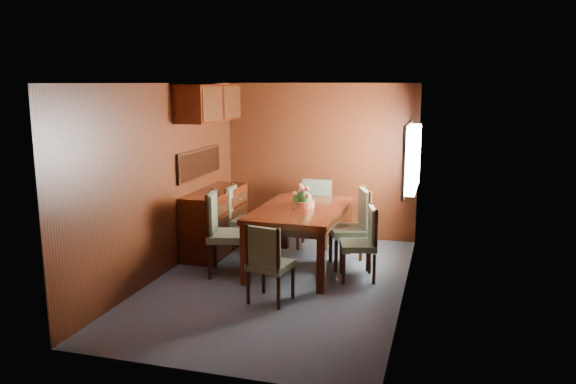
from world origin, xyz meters
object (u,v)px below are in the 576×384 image
(flower_centerpiece, at_px, (303,196))
(chair_right_near, at_px, (364,239))
(dining_table, at_px, (301,216))
(chair_head, at_px, (268,260))
(sideboard, at_px, (215,221))
(chair_left_near, at_px, (222,228))

(flower_centerpiece, bearing_deg, chair_right_near, -15.78)
(dining_table, distance_m, chair_right_near, 0.89)
(chair_head, bearing_deg, dining_table, 98.02)
(chair_right_near, distance_m, chair_head, 1.40)
(dining_table, relative_size, chair_right_near, 1.88)
(sideboard, distance_m, chair_right_near, 2.29)
(chair_left_near, bearing_deg, chair_head, 33.20)
(dining_table, xyz_separation_m, chair_right_near, (0.85, -0.19, -0.18))
(chair_left_near, relative_size, chair_right_near, 1.15)
(chair_left_near, height_order, chair_right_near, chair_left_near)
(chair_left_near, bearing_deg, sideboard, -166.55)
(chair_right_near, bearing_deg, flower_centerpiece, 58.55)
(dining_table, bearing_deg, chair_right_near, -11.84)
(chair_right_near, bearing_deg, sideboard, 59.76)
(dining_table, bearing_deg, sideboard, 165.41)
(dining_table, relative_size, flower_centerpiece, 5.74)
(sideboard, relative_size, dining_table, 0.80)
(chair_left_near, xyz_separation_m, flower_centerpiece, (0.93, 0.53, 0.37))
(dining_table, relative_size, chair_head, 1.93)
(sideboard, relative_size, chair_head, 1.54)
(dining_table, height_order, chair_right_near, chair_right_near)
(chair_left_near, xyz_separation_m, chair_head, (0.87, -0.79, -0.09))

